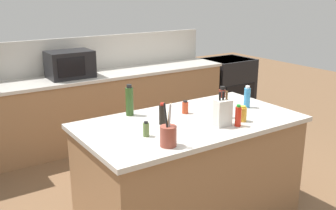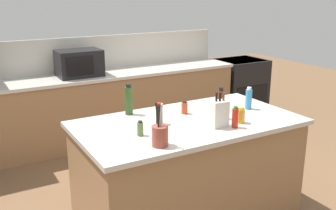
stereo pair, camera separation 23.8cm
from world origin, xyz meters
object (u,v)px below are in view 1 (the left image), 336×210
at_px(utensil_crock, 168,135).
at_px(vinegar_bottle, 222,103).
at_px(spice_jar_oregano, 146,129).
at_px(spice_jar_paprika, 185,107).
at_px(honey_jar, 243,114).
at_px(range_oven, 227,86).
at_px(olive_oil_bottle, 130,101).
at_px(hot_sauce_bottle, 238,116).
at_px(knife_block, 223,112).
at_px(soy_sauce_bottle, 162,114).
at_px(microwave, 70,64).
at_px(dish_soap_bottle, 247,97).

xyz_separation_m(utensil_crock, vinegar_bottle, (0.75, 0.29, 0.05)).
height_order(utensil_crock, spice_jar_oregano, utensil_crock).
distance_m(spice_jar_paprika, honey_jar, 0.53).
xyz_separation_m(range_oven, olive_oil_bottle, (-2.77, -1.78, 0.60)).
bearing_deg(spice_jar_oregano, hot_sauce_bottle, -16.04).
bearing_deg(olive_oil_bottle, honey_jar, -43.32).
bearing_deg(spice_jar_oregano, spice_jar_paprika, 27.17).
xyz_separation_m(knife_block, soy_sauce_bottle, (-0.39, 0.30, -0.03)).
xyz_separation_m(range_oven, spice_jar_oregano, (-2.92, -2.31, 0.53)).
height_order(olive_oil_bottle, hot_sauce_bottle, olive_oil_bottle).
distance_m(microwave, olive_oil_bottle, 1.79).
bearing_deg(range_oven, microwave, 180.00).
distance_m(knife_block, soy_sauce_bottle, 0.50).
bearing_deg(vinegar_bottle, spice_jar_paprika, 126.48).
bearing_deg(soy_sauce_bottle, spice_jar_paprika, 21.92).
distance_m(utensil_crock, hot_sauce_bottle, 0.71).
xyz_separation_m(range_oven, microwave, (-2.66, 0.00, 0.64)).
bearing_deg(hot_sauce_bottle, dish_soap_bottle, 38.08).
bearing_deg(range_oven, soy_sauce_bottle, -141.12).
height_order(utensil_crock, olive_oil_bottle, utensil_crock).
relative_size(soy_sauce_bottle, dish_soap_bottle, 0.87).
xyz_separation_m(olive_oil_bottle, dish_soap_bottle, (1.04, -0.40, -0.03)).
xyz_separation_m(knife_block, spice_jar_oregano, (-0.65, 0.14, -0.06)).
xyz_separation_m(microwave, utensil_crock, (-0.22, -2.57, -0.09)).
distance_m(spice_jar_oregano, soy_sauce_bottle, 0.31).
bearing_deg(honey_jar, range_oven, 50.16).
height_order(olive_oil_bottle, dish_soap_bottle, olive_oil_bottle).
distance_m(soy_sauce_bottle, dish_soap_bottle, 0.93).
relative_size(utensil_crock, hot_sauce_bottle, 1.76).
distance_m(knife_block, vinegar_bottle, 0.22).
distance_m(utensil_crock, spice_jar_paprika, 0.78).
bearing_deg(olive_oil_bottle, microwave, 86.46).
relative_size(knife_block, hot_sauce_bottle, 1.60).
distance_m(spice_jar_oregano, honey_jar, 0.88).
relative_size(knife_block, dish_soap_bottle, 1.38).
bearing_deg(hot_sauce_bottle, olive_oil_bottle, 128.94).
distance_m(olive_oil_bottle, vinegar_bottle, 0.81).
height_order(honey_jar, hot_sauce_bottle, hot_sauce_bottle).
height_order(microwave, utensil_crock, microwave).
distance_m(utensil_crock, spice_jar_oregano, 0.26).
bearing_deg(olive_oil_bottle, soy_sauce_bottle, -72.81).
relative_size(dish_soap_bottle, vinegar_bottle, 0.75).
xyz_separation_m(dish_soap_bottle, vinegar_bottle, (-0.40, -0.09, 0.03)).
bearing_deg(honey_jar, soy_sauce_bottle, 152.51).
distance_m(range_oven, knife_block, 3.39).
relative_size(spice_jar_paprika, dish_soap_bottle, 0.57).
relative_size(utensil_crock, spice_jar_paprika, 2.70).
height_order(microwave, soy_sauce_bottle, microwave).
relative_size(olive_oil_bottle, vinegar_bottle, 1.01).
bearing_deg(microwave, honey_jar, -76.11).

